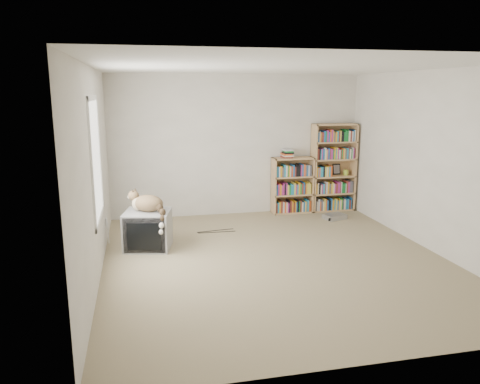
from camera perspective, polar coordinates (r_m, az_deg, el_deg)
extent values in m
cube|color=#998A67|center=(6.32, 4.42, -8.28)|extent=(4.50, 5.00, 0.01)
cube|color=silver|center=(8.40, -0.36, 5.69)|extent=(4.50, 0.02, 2.50)
cube|color=silver|center=(3.73, 15.83, -3.24)|extent=(4.50, 0.02, 2.50)
cube|color=silver|center=(5.77, -17.32, 2.07)|extent=(0.02, 5.00, 2.50)
cube|color=silver|center=(6.99, 22.58, 3.39)|extent=(0.02, 5.00, 2.50)
cube|color=white|center=(5.93, 4.83, 14.98)|extent=(4.50, 5.00, 0.02)
cube|color=white|center=(5.94, -17.14, 3.83)|extent=(0.02, 1.22, 1.52)
cube|color=gray|center=(6.81, -11.17, -4.55)|extent=(0.73, 0.69, 0.54)
cube|color=black|center=(6.56, -11.61, -5.23)|extent=(0.57, 0.15, 0.50)
cube|color=black|center=(6.54, -11.63, -5.37)|extent=(0.45, 0.11, 0.38)
cube|color=black|center=(6.93, -10.97, -4.34)|extent=(0.43, 0.38, 0.33)
ellipsoid|color=#332014|center=(6.71, -11.14, -1.35)|extent=(0.51, 0.44, 0.24)
ellipsoid|color=#332014|center=(6.67, -10.25, -1.47)|extent=(0.27, 0.28, 0.18)
ellipsoid|color=tan|center=(6.75, -12.34, -1.40)|extent=(0.22, 0.22, 0.20)
ellipsoid|color=#332014|center=(6.76, -12.85, -0.43)|extent=(0.20, 0.20, 0.15)
sphere|color=beige|center=(6.79, -13.30, -0.58)|extent=(0.08, 0.08, 0.06)
cone|color=black|center=(6.72, -12.96, 0.08)|extent=(0.08, 0.09, 0.08)
cone|color=black|center=(6.79, -12.67, 0.23)|extent=(0.08, 0.09, 0.08)
cube|color=#A78053|center=(8.71, 8.93, 2.86)|extent=(0.02, 0.30, 1.62)
cube|color=#A78053|center=(9.02, 13.60, 2.99)|extent=(0.03, 0.30, 1.62)
cube|color=#A78053|center=(8.98, 10.96, 3.07)|extent=(0.81, 0.03, 1.62)
cube|color=#A78053|center=(8.77, 11.53, 8.08)|extent=(0.81, 0.30, 0.02)
cube|color=#A78053|center=(9.02, 11.09, -2.08)|extent=(0.81, 0.30, 0.03)
cube|color=#A78053|center=(8.95, 11.18, -0.10)|extent=(0.81, 0.30, 0.03)
cube|color=#A78053|center=(8.88, 11.26, 1.91)|extent=(0.81, 0.30, 0.02)
cube|color=#A78053|center=(8.83, 11.35, 3.95)|extent=(0.81, 0.30, 0.02)
cube|color=#A78053|center=(8.79, 11.44, 6.00)|extent=(0.81, 0.30, 0.02)
cube|color=#D54D1C|center=(8.99, 11.12, -1.42)|extent=(0.73, 0.24, 0.19)
cube|color=#175399|center=(8.92, 11.20, 0.57)|extent=(0.73, 0.24, 0.19)
cube|color=#136C2A|center=(8.87, 11.29, 2.59)|extent=(0.73, 0.24, 0.19)
cube|color=beige|center=(8.82, 11.38, 4.64)|extent=(0.73, 0.24, 0.19)
cube|color=black|center=(8.78, 11.47, 6.70)|extent=(0.73, 0.24, 0.19)
cube|color=#A78053|center=(8.52, 4.10, 0.72)|extent=(0.02, 0.30, 1.02)
cube|color=#A78053|center=(8.75, 8.63, 0.92)|extent=(0.02, 0.30, 1.02)
cube|color=#A78053|center=(8.76, 6.11, 1.00)|extent=(0.74, 0.03, 1.02)
cube|color=#A78053|center=(8.54, 6.47, 4.10)|extent=(0.74, 0.30, 0.02)
cube|color=#A78053|center=(8.74, 6.32, -2.39)|extent=(0.74, 0.30, 0.03)
cube|color=#A78053|center=(8.66, 6.37, -0.26)|extent=(0.74, 0.30, 0.03)
cube|color=#A78053|center=(8.60, 6.42, 1.91)|extent=(0.74, 0.30, 0.02)
cube|color=#D54D1C|center=(8.71, 6.33, -1.70)|extent=(0.66, 0.24, 0.19)
cube|color=#175399|center=(8.64, 6.39, 0.44)|extent=(0.66, 0.24, 0.19)
cube|color=#136C2A|center=(8.58, 6.44, 2.61)|extent=(0.66, 0.24, 0.19)
cube|color=#D54D1C|center=(8.53, 5.80, 4.71)|extent=(0.18, 0.24, 0.15)
cylinder|color=#9CBB35|center=(8.98, 12.75, 2.35)|extent=(0.09, 0.09, 0.10)
cube|color=black|center=(9.00, 11.66, 2.75)|extent=(0.15, 0.05, 0.20)
cube|color=#A4A4A8|center=(8.41, 11.46, -2.95)|extent=(0.43, 0.36, 0.08)
cube|color=silver|center=(7.15, -15.98, -3.59)|extent=(0.01, 0.08, 0.13)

